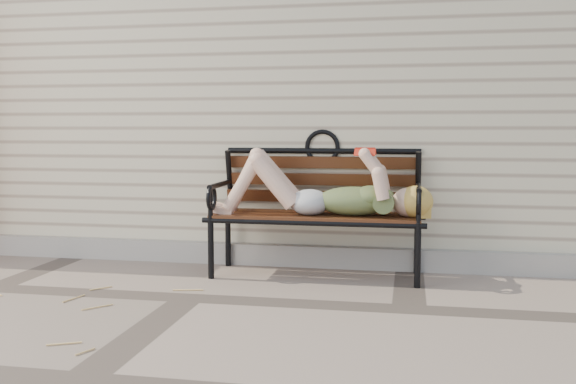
# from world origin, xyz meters

# --- Properties ---
(ground) EXTENTS (80.00, 80.00, 0.00)m
(ground) POSITION_xyz_m (0.00, 0.00, 0.00)
(ground) COLOR gray
(ground) RESTS_ON ground
(house_wall) EXTENTS (8.00, 4.00, 3.00)m
(house_wall) POSITION_xyz_m (0.00, 3.00, 1.50)
(house_wall) COLOR beige
(house_wall) RESTS_ON ground
(foundation_strip) EXTENTS (8.00, 0.10, 0.15)m
(foundation_strip) POSITION_xyz_m (0.00, 0.97, 0.07)
(foundation_strip) COLOR #A19A91
(foundation_strip) RESTS_ON ground
(garden_bench) EXTENTS (1.49, 0.60, 0.97)m
(garden_bench) POSITION_xyz_m (0.64, 0.78, 0.54)
(garden_bench) COLOR black
(garden_bench) RESTS_ON ground
(reading_woman) EXTENTS (1.41, 0.32, 0.44)m
(reading_woman) POSITION_xyz_m (0.65, 0.67, 0.57)
(reading_woman) COLOR #092D43
(reading_woman) RESTS_ON ground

